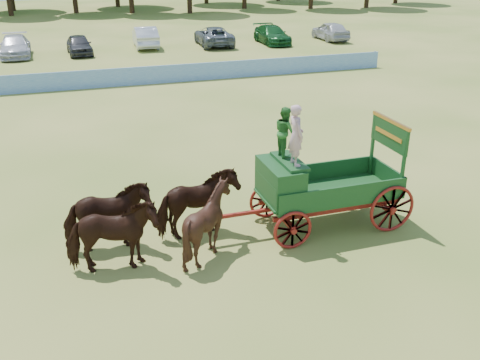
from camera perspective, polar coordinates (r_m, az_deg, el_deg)
name	(u,v)px	position (r m, az deg, el deg)	size (l,w,h in m)	color
ground	(351,202)	(17.28, 11.71, -2.29)	(160.00, 160.00, 0.00)	#A9994C
horse_lead_left	(112,237)	(13.36, -13.49, -5.93)	(1.03, 2.25, 1.90)	black
horse_lead_right	(108,217)	(14.34, -13.95, -3.86)	(1.03, 2.25, 1.90)	black
horse_wheel_left	(208,222)	(13.69, -3.46, -4.51)	(1.54, 1.73, 1.91)	black
horse_wheel_right	(197,204)	(14.64, -4.59, -2.60)	(1.03, 2.25, 1.90)	black
farm_dray	(306,177)	(14.83, 7.08, 0.31)	(6.00, 2.00, 3.77)	maroon
sponsor_banner	(188,72)	(32.87, -5.55, 11.34)	(26.00, 0.08, 1.05)	#2167B5
parked_cars	(104,42)	(43.74, -14.33, 14.07)	(42.44, 7.03, 1.65)	silver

